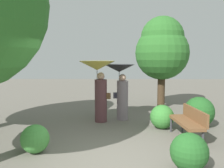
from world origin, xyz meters
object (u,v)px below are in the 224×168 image
object	(u,v)px
person_right	(121,81)
park_bench	(189,120)
tree_near_right	(162,48)
person_left	(98,78)

from	to	relation	value
person_right	park_bench	size ratio (longest dim) A/B	1.26
person_right	tree_near_right	world-z (taller)	tree_near_right
person_right	tree_near_right	size ratio (longest dim) A/B	0.50
park_bench	person_right	bearing A→B (deg)	-145.11
person_left	tree_near_right	world-z (taller)	tree_near_right
park_bench	tree_near_right	distance (m)	4.56
person_left	park_bench	distance (m)	3.23
tree_near_right	person_left	bearing A→B (deg)	-137.76
person_right	tree_near_right	xyz separation A→B (m)	(1.79, 1.99, 1.22)
person_left	person_right	world-z (taller)	person_left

